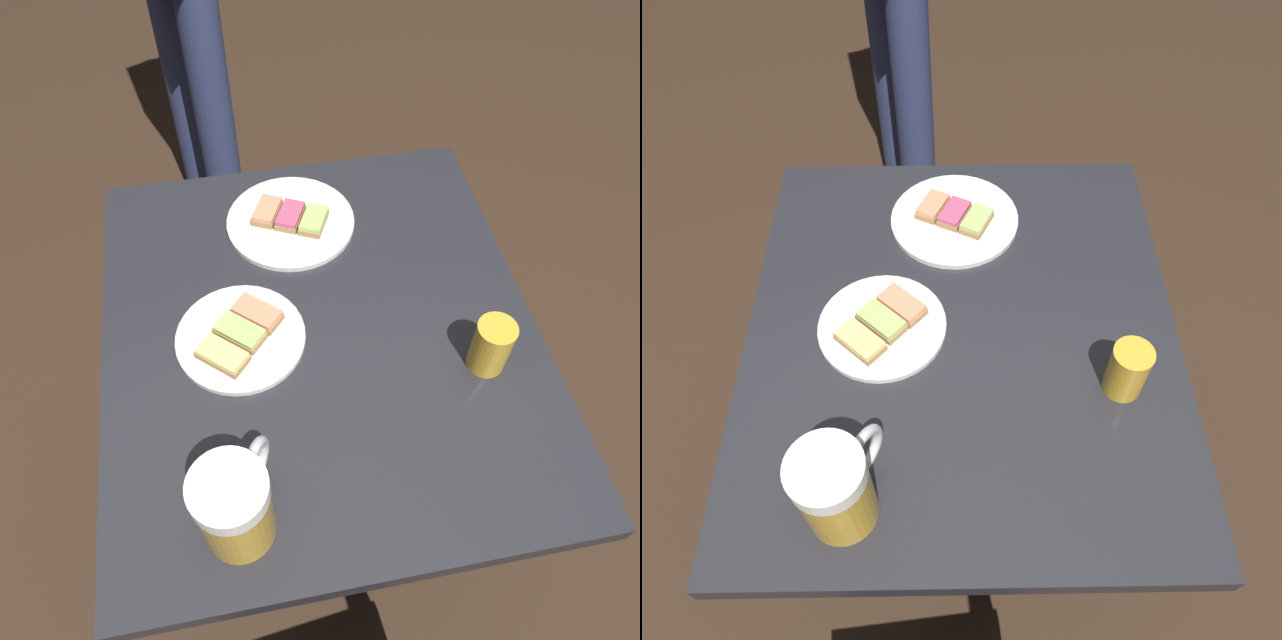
# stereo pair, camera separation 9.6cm
# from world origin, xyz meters

# --- Properties ---
(ground_plane) EXTENTS (6.00, 6.00, 0.00)m
(ground_plane) POSITION_xyz_m (0.00, 0.00, 0.00)
(ground_plane) COLOR #382619
(cafe_table) EXTENTS (0.69, 0.79, 0.74)m
(cafe_table) POSITION_xyz_m (0.00, 0.00, 0.58)
(cafe_table) COLOR black
(cafe_table) RESTS_ON ground_plane
(plate_near) EXTENTS (0.20, 0.20, 0.03)m
(plate_near) POSITION_xyz_m (-0.13, -0.00, 0.75)
(plate_near) COLOR white
(plate_near) RESTS_ON cafe_table
(plate_far) EXTENTS (0.23, 0.23, 0.03)m
(plate_far) POSITION_xyz_m (-0.01, 0.24, 0.75)
(plate_far) COLOR white
(plate_far) RESTS_ON cafe_table
(beer_mug) EXTENTS (0.10, 0.14, 0.15)m
(beer_mug) POSITION_xyz_m (-0.16, -0.29, 0.82)
(beer_mug) COLOR gold
(beer_mug) RESTS_ON cafe_table
(beer_glass_small) EXTENTS (0.06, 0.06, 0.09)m
(beer_glass_small) POSITION_xyz_m (0.24, -0.11, 0.79)
(beer_glass_small) COLOR gold
(beer_glass_small) RESTS_ON cafe_table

